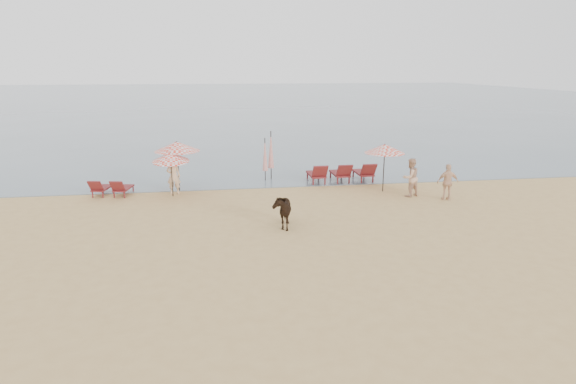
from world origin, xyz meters
The scene contains 13 objects.
ground centered at (0.00, 0.00, 0.00)m, with size 120.00×120.00×0.00m, color tan.
sea centered at (0.00, 80.00, 0.00)m, with size 160.00×140.00×0.06m, color #51606B.
lounger_cluster_left centered at (-7.48, 9.65, 0.39)m, with size 1.82×1.77×0.56m.
lounger_cluster_right centered at (3.59, 10.69, 0.49)m, with size 3.27×1.97×0.71m.
umbrella_open_left_a centered at (-4.46, 10.07, 2.14)m, with size 2.09×2.09×2.38m.
umbrella_open_left_b centered at (-4.69, 9.18, 1.81)m, with size 1.64×1.67×2.09m.
umbrella_open_right centered at (5.08, 8.60, 2.04)m, with size 1.86×1.86×2.27m.
umbrella_closed_left centered at (-0.21, 11.55, 1.38)m, with size 0.27×0.27×2.24m.
umbrella_closed_right centered at (0.13, 11.87, 1.56)m, with size 0.31×0.31×2.54m.
cow centered at (-0.36, 4.19, 0.66)m, with size 0.71×1.56×1.32m, color black.
beachgoer_left centered at (-4.65, 9.57, 0.84)m, with size 0.62×0.40×1.69m, color #E0B58C.
beachgoer_right_a centered at (5.99, 7.58, 0.88)m, with size 0.85×0.66×1.75m, color tan.
beachgoer_right_b centered at (7.38, 6.75, 0.81)m, with size 0.95×0.39×1.62m, color #E2B28D.
Camera 1 is at (-2.62, -12.56, 5.77)m, focal length 30.00 mm.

